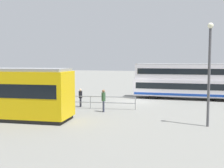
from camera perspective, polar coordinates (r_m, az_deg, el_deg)
The scene contains 7 objects.
ground_plane at distance 27.66m, azimuth 4.64°, elevation -3.63°, with size 160.00×160.00×0.00m, color gray.
double_decker_bus at distance 30.15m, azimuth 15.35°, elevation 0.61°, with size 11.18×2.64×3.77m.
pedestrian_near_railing at distance 24.47m, azimuth -6.55°, elevation -2.59°, with size 0.39×0.39×1.61m.
pedestrian_crossing at distance 21.89m, azimuth -1.78°, elevation -3.12°, with size 0.38×0.38×1.80m.
pedestrian_railing at distance 23.47m, azimuth -4.49°, elevation -3.34°, with size 7.66×1.02×1.08m.
info_sign at distance 24.64m, azimuth -11.48°, elevation -1.11°, with size 1.17×0.12×2.24m.
street_lamp at distance 17.85m, azimuth 19.54°, elevation 3.54°, with size 0.36×0.36×6.38m.
Camera 1 is at (-5.50, 26.80, 4.09)m, focal length 44.06 mm.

